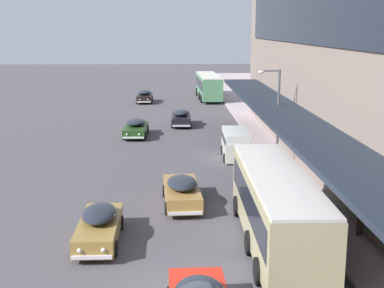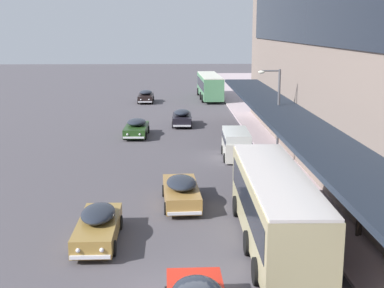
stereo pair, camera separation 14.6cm
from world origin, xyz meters
name	(u,v)px [view 1 (the left image)]	position (x,y,z in m)	size (l,w,h in m)	color
transit_bus_kerbside_front	(276,204)	(3.88, 4.22, 1.84)	(2.80, 11.09, 3.21)	tan
transit_bus_kerbside_rear	(209,85)	(4.39, 52.02, 1.79)	(2.90, 11.43, 3.12)	#4F8B5E
sedan_lead_near	(182,191)	(0.06, 9.73, 0.76)	(2.06, 5.01, 1.53)	#9F7439
sedan_oncoming_front	(99,225)	(-3.59, 4.99, 0.74)	(1.82, 4.95, 1.48)	olive
sedan_second_near	(145,96)	(-3.71, 48.90, 0.75)	(1.91, 4.47, 1.52)	black
sedan_trailing_near	(181,118)	(0.47, 32.69, 0.78)	(1.89, 4.38, 1.59)	black
sedan_lead_mid	(136,128)	(-3.47, 27.90, 0.73)	(2.06, 4.88, 1.47)	#203F18
vw_van	(236,143)	(4.08, 19.93, 1.10)	(1.99, 4.59, 1.96)	beige
pedestrian_at_kerb	(361,213)	(7.75, 4.92, 1.18)	(0.56, 0.39, 1.86)	#322922
street_lamp	(276,108)	(6.47, 18.06, 3.82)	(1.50, 0.28, 6.23)	#4C4C51
fire_hydrant	(291,175)	(6.61, 13.39, 0.49)	(0.20, 0.40, 0.70)	red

